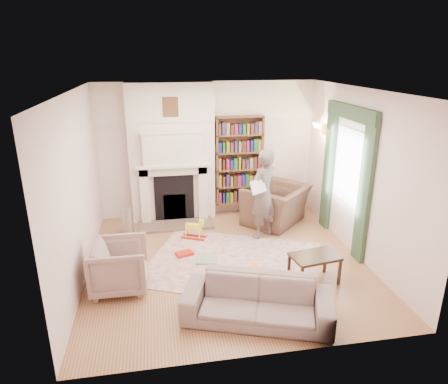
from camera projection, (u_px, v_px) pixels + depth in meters
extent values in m
plane|color=brown|center=(227.00, 261.00, 6.71)|extent=(4.50, 4.50, 0.00)
plane|color=white|center=(227.00, 90.00, 5.80)|extent=(4.50, 4.50, 0.00)
plane|color=white|center=(208.00, 150.00, 8.35)|extent=(4.50, 0.00, 4.50)
plane|color=white|center=(265.00, 246.00, 4.16)|extent=(4.50, 0.00, 4.50)
plane|color=white|center=(77.00, 190.00, 5.89)|extent=(0.00, 4.50, 4.50)
plane|color=white|center=(360.00, 175.00, 6.62)|extent=(0.00, 4.50, 4.50)
cube|color=white|center=(172.00, 153.00, 8.06)|extent=(1.70, 0.35, 2.80)
cube|color=silver|center=(173.00, 166.00, 7.86)|extent=(1.47, 0.24, 0.05)
cube|color=black|center=(174.00, 198.00, 8.18)|extent=(0.80, 0.06, 0.96)
cube|color=silver|center=(172.00, 149.00, 7.77)|extent=(1.15, 0.18, 0.62)
cube|color=brown|center=(239.00, 161.00, 8.41)|extent=(1.00, 0.24, 1.85)
cube|color=silver|center=(348.00, 166.00, 6.98)|extent=(0.02, 0.90, 1.30)
cube|color=#2E482E|center=(365.00, 192.00, 6.40)|extent=(0.07, 0.32, 2.40)
cube|color=#2E482E|center=(328.00, 169.00, 7.70)|extent=(0.07, 0.32, 2.40)
cube|color=#2E482E|center=(351.00, 112.00, 6.66)|extent=(0.09, 1.70, 0.24)
cube|color=beige|center=(234.00, 263.00, 6.65)|extent=(3.38, 3.05, 0.01)
imported|color=#442A24|center=(276.00, 205.00, 8.14)|extent=(1.59, 1.59, 0.78)
imported|color=#A7968A|center=(119.00, 266.00, 5.83)|extent=(0.82, 0.80, 0.74)
imported|color=gray|center=(257.00, 301.00, 5.16)|extent=(2.06, 1.34, 0.56)
imported|color=#5A4F48|center=(263.00, 194.00, 7.35)|extent=(0.74, 0.69, 1.70)
cube|color=white|center=(258.00, 187.00, 7.07)|extent=(0.35, 0.28, 0.24)
cylinder|color=#96979D|center=(127.00, 222.00, 7.60)|extent=(0.24, 0.24, 0.55)
cube|color=gold|center=(207.00, 259.00, 6.72)|extent=(0.40, 0.40, 0.03)
cube|color=red|center=(185.00, 254.00, 6.90)|extent=(0.33, 0.27, 0.05)
cube|color=red|center=(228.00, 279.00, 6.14)|extent=(0.29, 0.30, 0.02)
cube|color=red|center=(256.00, 274.00, 6.27)|extent=(0.30, 0.28, 0.02)
cube|color=red|center=(253.00, 268.00, 6.47)|extent=(0.29, 0.26, 0.02)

